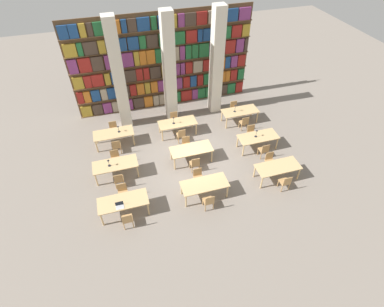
{
  "coord_description": "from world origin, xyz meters",
  "views": [
    {
      "loc": [
        -3.02,
        -10.34,
        10.42
      ],
      "look_at": [
        0.0,
        -0.23,
        0.69
      ],
      "focal_mm": 28.0,
      "sensor_mm": 36.0,
      "label": 1
    }
  ],
  "objects": [
    {
      "name": "desk_lamp_4",
      "position": [
        3.28,
        2.34,
        1.08
      ],
      "size": [
        0.14,
        0.14,
        0.46
      ],
      "color": "#232328",
      "rests_on": "reading_table_8"
    },
    {
      "name": "chair_5",
      "position": [
        3.51,
        -1.53,
        0.48
      ],
      "size": [
        0.42,
        0.4,
        0.88
      ],
      "rotation": [
        0.0,
        0.0,
        3.14
      ],
      "color": "tan",
      "rests_on": "ground_plane"
    },
    {
      "name": "laptop",
      "position": [
        -3.68,
        -2.48,
        0.81
      ],
      "size": [
        0.32,
        0.22,
        0.21
      ],
      "color": "silver",
      "rests_on": "reading_table_0"
    },
    {
      "name": "reading_table_6",
      "position": [
        -3.46,
        2.35,
        0.69
      ],
      "size": [
        2.04,
        0.9,
        0.77
      ],
      "color": "tan",
      "rests_on": "ground_plane"
    },
    {
      "name": "chair_7",
      "position": [
        -3.57,
        0.75,
        0.48
      ],
      "size": [
        0.42,
        0.4,
        0.88
      ],
      "rotation": [
        0.0,
        0.0,
        3.14
      ],
      "color": "tan",
      "rests_on": "ground_plane"
    },
    {
      "name": "chair_16",
      "position": [
        3.56,
        1.6,
        0.48
      ],
      "size": [
        0.42,
        0.4,
        0.88
      ],
      "color": "tan",
      "rests_on": "ground_plane"
    },
    {
      "name": "chair_6",
      "position": [
        -3.57,
        -0.71,
        0.48
      ],
      "size": [
        0.42,
        0.4,
        0.88
      ],
      "color": "tan",
      "rests_on": "ground_plane"
    },
    {
      "name": "chair_2",
      "position": [
        -0.11,
        -3.03,
        0.48
      ],
      "size": [
        0.42,
        0.4,
        0.88
      ],
      "color": "tan",
      "rests_on": "ground_plane"
    },
    {
      "name": "chair_13",
      "position": [
        -3.42,
        3.09,
        0.48
      ],
      "size": [
        0.42,
        0.4,
        0.88
      ],
      "rotation": [
        0.0,
        0.0,
        3.14
      ],
      "color": "tan",
      "rests_on": "ground_plane"
    },
    {
      "name": "chair_14",
      "position": [
        -0.06,
        1.55,
        0.48
      ],
      "size": [
        0.42,
        0.4,
        0.88
      ],
      "color": "tan",
      "rests_on": "ground_plane"
    },
    {
      "name": "desk_lamp_0",
      "position": [
        -3.87,
        -0.02,
        1.03
      ],
      "size": [
        0.14,
        0.14,
        0.39
      ],
      "color": "#232328",
      "rests_on": "reading_table_3"
    },
    {
      "name": "chair_1",
      "position": [
        -3.49,
        -1.5,
        0.48
      ],
      "size": [
        0.42,
        0.4,
        0.88
      ],
      "rotation": [
        0.0,
        0.0,
        3.14
      ],
      "color": "tan",
      "rests_on": "ground_plane"
    },
    {
      "name": "bookshelf_bank",
      "position": [
        0.0,
        5.42,
        2.67
      ],
      "size": [
        10.32,
        0.35,
        5.5
      ],
      "color": "brown",
      "rests_on": "ground_plane"
    },
    {
      "name": "desk_lamp_1",
      "position": [
        3.44,
        -0.02,
        1.06
      ],
      "size": [
        0.14,
        0.14,
        0.43
      ],
      "color": "#232328",
      "rests_on": "reading_table_5"
    },
    {
      "name": "desk_lamp_3",
      "position": [
        -0.28,
        2.25,
        1.05
      ],
      "size": [
        0.14,
        0.14,
        0.42
      ],
      "color": "#232328",
      "rests_on": "reading_table_7"
    },
    {
      "name": "pillar_right",
      "position": [
        2.65,
        3.96,
        3.0
      ],
      "size": [
        0.61,
        0.61,
        6.0
      ],
      "color": "silver",
      "rests_on": "ground_plane"
    },
    {
      "name": "desk_lamp_2",
      "position": [
        -3.17,
        2.36,
        1.03
      ],
      "size": [
        0.14,
        0.14,
        0.39
      ],
      "color": "#232328",
      "rests_on": "reading_table_6"
    },
    {
      "name": "chair_12",
      "position": [
        -3.42,
        1.62,
        0.48
      ],
      "size": [
        0.42,
        0.4,
        0.88
      ],
      "color": "tan",
      "rests_on": "ground_plane"
    },
    {
      "name": "ground_plane",
      "position": [
        0.0,
        0.0,
        0.0
      ],
      "size": [
        40.0,
        40.0,
        0.0
      ],
      "primitive_type": "plane",
      "color": "gray"
    },
    {
      "name": "chair_8",
      "position": [
        -0.0,
        -0.72,
        0.48
      ],
      "size": [
        0.42,
        0.4,
        0.88
      ],
      "color": "tan",
      "rests_on": "ground_plane"
    },
    {
      "name": "reading_table_1",
      "position": [
        -0.06,
        -2.3,
        0.69
      ],
      "size": [
        2.04,
        0.9,
        0.77
      ],
      "color": "tan",
      "rests_on": "ground_plane"
    },
    {
      "name": "chair_4",
      "position": [
        3.51,
        -3.0,
        0.48
      ],
      "size": [
        0.42,
        0.4,
        0.88
      ],
      "color": "tan",
      "rests_on": "ground_plane"
    },
    {
      "name": "chair_15",
      "position": [
        -0.06,
        3.01,
        0.48
      ],
      "size": [
        0.42,
        0.4,
        0.88
      ],
      "rotation": [
        0.0,
        0.0,
        3.14
      ],
      "color": "tan",
      "rests_on": "ground_plane"
    },
    {
      "name": "chair_3",
      "position": [
        -0.11,
        -1.57,
        0.48
      ],
      "size": [
        0.42,
        0.4,
        0.88
      ],
      "rotation": [
        0.0,
        0.0,
        3.14
      ],
      "color": "tan",
      "rests_on": "ground_plane"
    },
    {
      "name": "reading_table_0",
      "position": [
        -3.54,
        -2.23,
        0.69
      ],
      "size": [
        2.04,
        0.9,
        0.77
      ],
      "color": "tan",
      "rests_on": "ground_plane"
    },
    {
      "name": "reading_table_4",
      "position": [
        0.04,
        0.02,
        0.69
      ],
      "size": [
        2.04,
        0.9,
        0.77
      ],
      "color": "tan",
      "rests_on": "ground_plane"
    },
    {
      "name": "reading_table_5",
      "position": [
        3.57,
        -0.05,
        0.69
      ],
      "size": [
        2.04,
        0.9,
        0.77
      ],
      "color": "tan",
      "rests_on": "ground_plane"
    },
    {
      "name": "chair_17",
      "position": [
        3.56,
        3.06,
        0.48
      ],
      "size": [
        0.42,
        0.4,
        0.88
      ],
      "rotation": [
        0.0,
        0.0,
        3.14
      ],
      "color": "tan",
      "rests_on": "ground_plane"
    },
    {
      "name": "chair_11",
      "position": [
        3.57,
        0.68,
        0.48
      ],
      "size": [
        0.42,
        0.4,
        0.88
      ],
      "rotation": [
        0.0,
        0.0,
        3.14
      ],
      "color": "tan",
      "rests_on": "ground_plane"
    },
    {
      "name": "pillar_left",
      "position": [
        -2.65,
        3.96,
        3.0
      ],
      "size": [
        0.61,
        0.61,
        6.0
      ],
      "color": "silver",
      "rests_on": "ground_plane"
    },
    {
      "name": "chair_0",
      "position": [
        -3.49,
        -2.96,
        0.48
      ],
      "size": [
        0.42,
        0.4,
        0.88
      ],
      "color": "tan",
      "rests_on": "ground_plane"
    },
    {
      "name": "chair_9",
      "position": [
        -0.0,
        0.75,
        0.48
      ],
      "size": [
        0.42,
        0.4,
        0.88
      ],
      "rotation": [
        0.0,
        0.0,
        3.14
      ],
      "color": "tan",
      "rests_on": "ground_plane"
    },
    {
      "name": "reading_table_2",
      "position": [
        3.49,
        -2.26,
        0.69
      ],
      "size": [
        2.04,
        0.9,
        0.77
      ],
      "color": "tan",
      "rests_on": "ground_plane"
    },
    {
      "name": "pillar_center",
      "position": [
        0.0,
        3.96,
        3.0
      ],
      "size": [
        0.61,
        0.61,
        6.0
      ],
      "color": "silver",
      "rests_on": "ground_plane"
    },
    {
      "name": "reading_table_7",
      "position": [
        -0.06,
        2.28,
        0.69
      ],
      "size": [
        2.04,
        0.9,
        0.77
      ],
      "color": "tan",
      "rests_on": "ground_plane"
    },
    {
      "name": "reading_table_3",
      "position": [
        -3.62,
        0.02,
        0.69
      ],
      "size": [
        2.04,
        0.9,
        0.77
      ],
      "color": "tan",
      "rests_on": "ground_plane"
    },
    {
      "name": "chair_10",
      "position": [
        3.57,
        -0.78,
        0.48
      ],
      "size": [
        0.42,
        0.4,
        0.88
      ],
      "color": "tan",
      "rests_on": "ground_plane"
    },
    {
      "name": "reading_table_8",
      "position": [
        3.6,
        2.33,
        0.69
      ],
      "size": [
        2.04,
        0.9,
        0.77
      ],
      "color": "tan",
      "rests_on": "ground_plane"
    }
  ]
}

